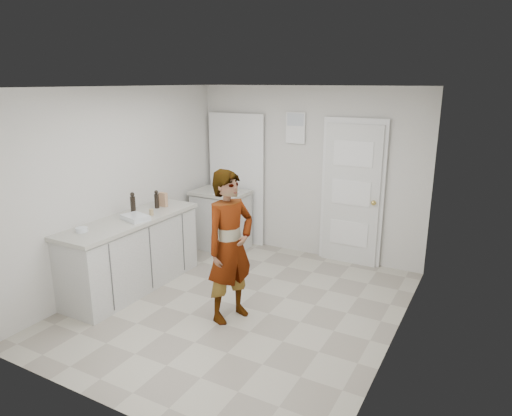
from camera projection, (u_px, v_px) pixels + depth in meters
The scene contains 12 objects.
ground at pixel (239, 306), 5.38m from camera, with size 4.00×4.00×0.00m, color gray.
room_shell at pixel (295, 187), 6.83m from camera, with size 4.00×4.00×4.00m.
main_counter at pixel (133, 256), 5.76m from camera, with size 0.64×1.96×0.93m.
side_counter at pixel (221, 222), 7.15m from camera, with size 0.84×0.61×0.93m.
person at pixel (230, 247), 4.91m from camera, with size 0.61×0.40×1.68m, color silver.
cake_mix_box at pixel (163, 200), 6.13m from camera, with size 0.12×0.05×0.19m, color #A97754.
spice_jar at pixel (151, 212), 5.74m from camera, with size 0.05×0.05×0.08m, color tan.
oil_cruet_a at pixel (157, 200), 6.05m from camera, with size 0.06×0.06×0.24m.
oil_cruet_b at pixel (133, 204), 5.73m from camera, with size 0.07×0.07×0.29m.
baking_dish at pixel (135, 218), 5.56m from camera, with size 0.38×0.31×0.06m.
egg_bowl at pixel (82, 230), 5.11m from camera, with size 0.13×0.13×0.05m.
papers at pixel (226, 193), 6.85m from camera, with size 0.26×0.33×0.01m, color white.
Camera 1 is at (2.51, -4.18, 2.56)m, focal length 32.00 mm.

